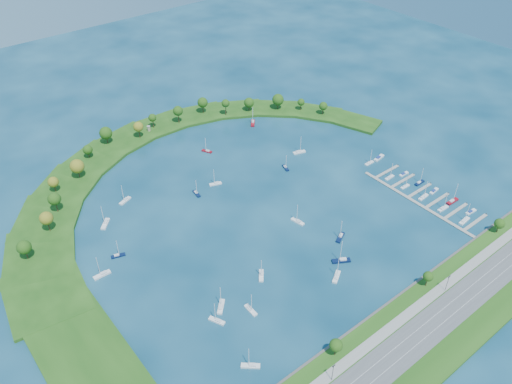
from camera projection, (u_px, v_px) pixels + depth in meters
ground at (255, 204)px, 316.77m from camera, size 700.00×700.00×0.00m
south_shoreline at (420, 332)px, 239.89m from camera, size 420.00×43.10×11.60m
breakwater at (148, 194)px, 323.42m from camera, size 286.74×247.64×2.00m
breakwater_trees at (158, 139)px, 357.54m from camera, size 241.21×88.72×13.80m
harbor_tower at (149, 128)px, 381.11m from camera, size 2.60×2.60×4.04m
dock_system at (424, 198)px, 321.04m from camera, size 24.28×82.00×1.60m
moored_boat_0 at (285, 167)px, 346.72m from camera, size 4.08×7.62×10.79m
moored_boat_1 at (336, 276)px, 267.77m from camera, size 9.03×6.75×13.23m
moored_boat_2 at (118, 255)px, 280.29m from camera, size 7.97×4.24×11.29m
moored_boat_3 at (207, 151)px, 362.93m from camera, size 5.47×7.65×11.11m
moored_boat_4 at (340, 237)px, 291.93m from camera, size 9.15×6.25×13.19m
moored_boat_5 at (299, 152)px, 361.77m from camera, size 9.33×5.10×13.21m
moored_boat_6 at (105, 223)px, 301.10m from camera, size 8.49×8.92×14.16m
moored_boat_7 at (253, 123)px, 394.09m from camera, size 8.31×9.13×14.22m
moored_boat_8 at (216, 183)px, 332.32m from camera, size 8.29×4.84×11.77m
moored_boat_9 at (217, 320)px, 245.41m from camera, size 5.57×8.50×12.18m
moored_boat_10 at (341, 260)px, 277.13m from camera, size 10.01×7.48×14.67m
moored_boat_11 at (125, 200)px, 318.38m from camera, size 8.93×5.35×12.70m
moored_boat_12 at (251, 365)px, 225.97m from camera, size 7.97×7.37×12.49m
moored_boat_13 at (102, 274)px, 268.97m from camera, size 9.23×2.67×13.52m
moored_boat_14 at (221, 306)px, 252.06m from camera, size 8.27×8.30×13.46m
moored_boat_15 at (196, 193)px, 324.17m from camera, size 3.01×7.76×11.12m
moored_boat_16 at (298, 221)px, 302.67m from camera, size 3.95×9.01×12.81m
moored_boat_17 at (261, 275)px, 268.62m from camera, size 7.15×7.97×12.34m
moored_boat_18 at (251, 310)px, 250.55m from camera, size 2.51×8.30×12.11m
docked_boat_0 at (464, 220)px, 303.14m from camera, size 9.09×3.17×13.13m
docked_boat_1 at (471, 212)px, 310.06m from camera, size 8.13×2.87×1.63m
docked_boat_2 at (443, 208)px, 312.28m from camera, size 8.29×2.61×12.06m
docked_boat_3 at (452, 201)px, 317.83m from camera, size 9.27×2.84×13.53m
docked_boat_4 at (423, 197)px, 321.17m from camera, size 8.55×2.97×12.34m
docked_boat_5 at (434, 191)px, 326.39m from camera, size 8.27×3.28×1.64m
docked_boat_6 at (405, 186)px, 329.99m from camera, size 7.18×2.21×10.47m
docked_boat_7 at (420, 182)px, 333.16m from camera, size 7.98×2.39×11.66m
docked_boat_8 at (390, 177)px, 337.80m from camera, size 7.61×2.25×11.13m
docked_boat_9 at (404, 174)px, 341.12m from camera, size 7.58×2.16×1.54m
docked_boat_10 at (369, 163)px, 351.08m from camera, size 7.46×2.12×10.95m
docked_boat_11 at (379, 158)px, 356.17m from camera, size 10.01×4.25×1.98m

